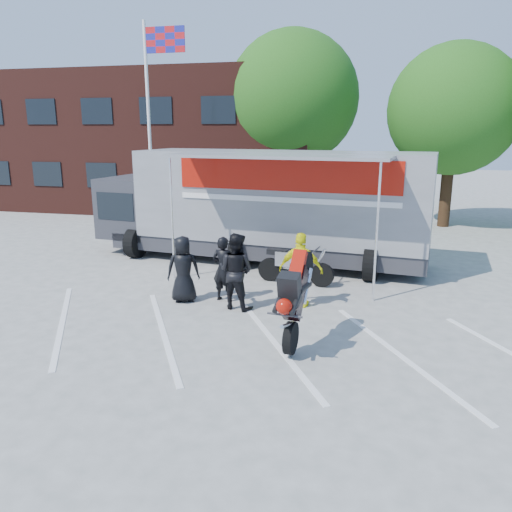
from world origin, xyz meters
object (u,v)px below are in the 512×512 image
at_px(flagpole, 154,105).
at_px(tree_mid, 454,110).
at_px(spectator_leather_c, 236,271).
at_px(transporter_truck, 265,261).
at_px(tree_left, 293,98).
at_px(spectator_leather_a, 183,269).
at_px(parked_motorcycle, 295,284).
at_px(spectator_hivis, 301,270).
at_px(stunt_bike_rider, 300,342).
at_px(spectator_leather_b, 223,269).

distance_m(flagpole, tree_mid, 12.31).
height_order(flagpole, spectator_leather_c, flagpole).
bearing_deg(transporter_truck, spectator_leather_c, -79.65).
relative_size(tree_left, tree_mid, 1.13).
distance_m(transporter_truck, spectator_leather_c, 4.56).
relative_size(transporter_truck, spectator_leather_a, 6.68).
distance_m(tree_left, parked_motorcycle, 12.46).
relative_size(parked_motorcycle, spectator_leather_a, 1.34).
xyz_separation_m(spectator_leather_c, spectator_hivis, (1.47, 0.46, -0.01)).
relative_size(flagpole, parked_motorcycle, 3.64).
xyz_separation_m(flagpole, spectator_hivis, (6.62, -6.76, -4.15)).
bearing_deg(parked_motorcycle, transporter_truck, 39.89).
bearing_deg(stunt_bike_rider, spectator_leather_a, 156.95).
relative_size(tree_mid, spectator_leather_c, 4.22).
distance_m(tree_left, spectator_leather_c, 14.04).
height_order(flagpole, spectator_leather_a, flagpole).
xyz_separation_m(transporter_truck, stunt_bike_rider, (2.05, -6.10, 0.00)).
relative_size(tree_left, spectator_hivis, 4.79).
distance_m(flagpole, spectator_hivis, 10.33).
relative_size(transporter_truck, spectator_hivis, 6.10).
bearing_deg(tree_left, spectator_leather_a, -92.12).
bearing_deg(spectator_leather_c, spectator_leather_a, 8.76).
height_order(flagpole, parked_motorcycle, flagpole).
bearing_deg(stunt_bike_rider, parked_motorcycle, 107.03).
distance_m(tree_left, spectator_hivis, 13.79).
bearing_deg(stunt_bike_rider, tree_left, 106.82).
bearing_deg(flagpole, spectator_hivis, -45.59).
distance_m(transporter_truck, stunt_bike_rider, 6.43).
relative_size(transporter_truck, parked_motorcycle, 5.00).
bearing_deg(tree_mid, flagpole, -156.03).
xyz_separation_m(parked_motorcycle, stunt_bike_rider, (0.72, -3.88, 0.00)).
bearing_deg(stunt_bike_rider, transporter_truck, 115.12).
distance_m(flagpole, spectator_leather_a, 9.04).
bearing_deg(spectator_leather_b, parked_motorcycle, -119.19).
bearing_deg(parked_motorcycle, flagpole, 60.30).
bearing_deg(parked_motorcycle, spectator_hivis, -158.27).
xyz_separation_m(flagpole, tree_left, (4.24, 6.00, 0.51)).
distance_m(stunt_bike_rider, spectator_leather_a, 3.74).
height_order(spectator_leather_a, spectator_leather_c, spectator_leather_c).
bearing_deg(spectator_leather_a, flagpole, -82.86).
bearing_deg(tree_mid, stunt_bike_rider, -107.29).
xyz_separation_m(parked_motorcycle, spectator_leather_a, (-2.45, -2.08, 0.82)).
distance_m(parked_motorcycle, spectator_hivis, 2.04).
distance_m(tree_mid, stunt_bike_rider, 15.33).
height_order(transporter_truck, spectator_leather_a, transporter_truck).
relative_size(tree_mid, spectator_leather_a, 4.66).
height_order(flagpole, tree_mid, flagpole).
bearing_deg(transporter_truck, spectator_hivis, -59.59).
relative_size(spectator_leather_a, spectator_leather_c, 0.90).
distance_m(stunt_bike_rider, spectator_leather_b, 3.16).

